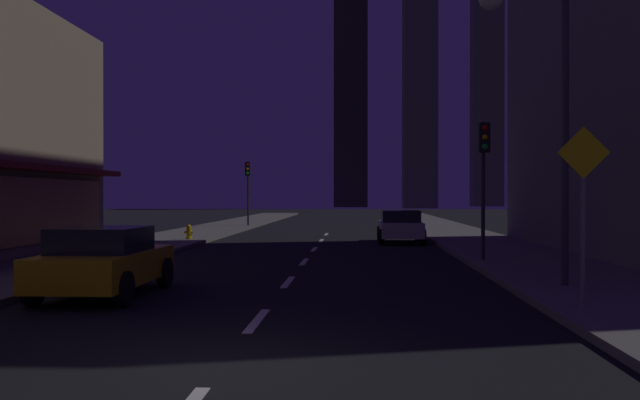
# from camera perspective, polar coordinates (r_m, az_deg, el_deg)

# --- Properties ---
(ground_plane) EXTENTS (78.00, 136.00, 0.10)m
(ground_plane) POSITION_cam_1_polar(r_m,az_deg,el_deg) (40.46, 0.69, -2.69)
(ground_plane) COLOR black
(sidewalk_right) EXTENTS (4.00, 76.00, 0.15)m
(sidewalk_right) POSITION_cam_1_polar(r_m,az_deg,el_deg) (40.77, 10.57, -2.50)
(sidewalk_right) COLOR #605E59
(sidewalk_right) RESTS_ON ground
(sidewalk_left) EXTENTS (4.00, 76.00, 0.15)m
(sidewalk_left) POSITION_cam_1_polar(r_m,az_deg,el_deg) (41.34, -9.06, -2.46)
(sidewalk_left) COLOR #605E59
(sidewalk_left) RESTS_ON ground
(lane_marking_center) EXTENTS (0.16, 33.40, 0.01)m
(lane_marking_center) POSITION_cam_1_polar(r_m,az_deg,el_deg) (22.13, -1.30, -5.08)
(lane_marking_center) COLOR silver
(lane_marking_center) RESTS_ON ground
(skyscraper_distant_tall) EXTENTS (6.14, 6.13, 55.82)m
(skyscraper_distant_tall) POSITION_cam_1_polar(r_m,az_deg,el_deg) (131.50, 2.54, 11.67)
(skyscraper_distant_tall) COLOR #312E25
(skyscraper_distant_tall) RESTS_ON ground
(skyscraper_distant_mid) EXTENTS (5.49, 7.47, 45.33)m
(skyscraper_distant_mid) POSITION_cam_1_polar(r_m,az_deg,el_deg) (121.11, 8.15, 10.13)
(skyscraper_distant_mid) COLOR #65604C
(skyscraper_distant_mid) RESTS_ON ground
(skyscraper_distant_short) EXTENTS (5.87, 5.65, 77.03)m
(skyscraper_distant_short) POSITION_cam_1_polar(r_m,az_deg,el_deg) (147.96, 13.52, 14.59)
(skyscraper_distant_short) COLOR #5B5744
(skyscraper_distant_short) RESTS_ON ground
(car_parked_near) EXTENTS (1.98, 4.24, 1.45)m
(car_parked_near) POSITION_cam_1_polar(r_m,az_deg,el_deg) (15.23, -17.27, -4.78)
(car_parked_near) COLOR gold
(car_parked_near) RESTS_ON ground
(car_parked_far) EXTENTS (1.98, 4.24, 1.45)m
(car_parked_far) POSITION_cam_1_polar(r_m,az_deg,el_deg) (31.14, 6.61, -2.15)
(car_parked_far) COLOR silver
(car_parked_far) RESTS_ON ground
(fire_hydrant_far_left) EXTENTS (0.42, 0.30, 0.65)m
(fire_hydrant_far_left) POSITION_cam_1_polar(r_m,az_deg,el_deg) (31.88, -10.70, -2.61)
(fire_hydrant_far_left) COLOR gold
(fire_hydrant_far_left) RESTS_ON sidewalk_left
(traffic_light_near_right) EXTENTS (0.32, 0.48, 4.20)m
(traffic_light_near_right) POSITION_cam_1_polar(r_m,az_deg,el_deg) (21.59, 13.28, 3.24)
(traffic_light_near_right) COLOR #2D2D2D
(traffic_light_near_right) RESTS_ON sidewalk_right
(traffic_light_far_left) EXTENTS (0.32, 0.48, 4.20)m
(traffic_light_far_left) POSITION_cam_1_polar(r_m,az_deg,el_deg) (45.88, -5.94, 1.72)
(traffic_light_far_left) COLOR #2D2D2D
(traffic_light_far_left) RESTS_ON sidewalk_left
(street_lamp_right) EXTENTS (1.96, 0.56, 6.58)m
(street_lamp_right) POSITION_cam_1_polar(r_m,az_deg,el_deg) (16.12, 16.60, 10.94)
(street_lamp_right) COLOR #38383D
(street_lamp_right) RESTS_ON sidewalk_right
(pedestrian_crossing_sign) EXTENTS (0.91, 0.08, 3.15)m
(pedestrian_crossing_sign) POSITION_cam_1_polar(r_m,az_deg,el_deg) (12.91, 20.76, -0.04)
(pedestrian_crossing_sign) COLOR slate
(pedestrian_crossing_sign) RESTS_ON sidewalk_right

